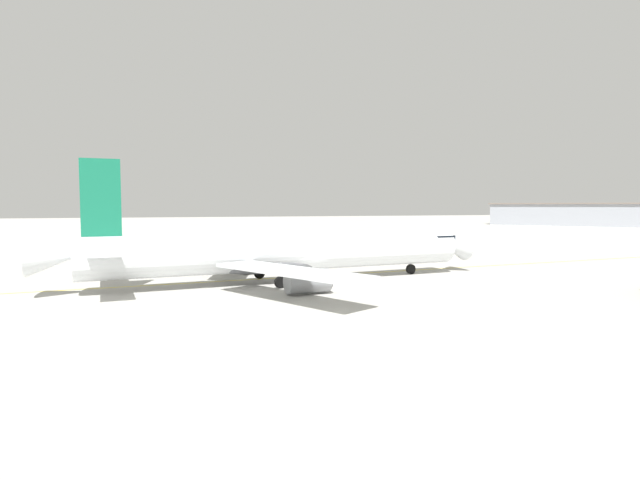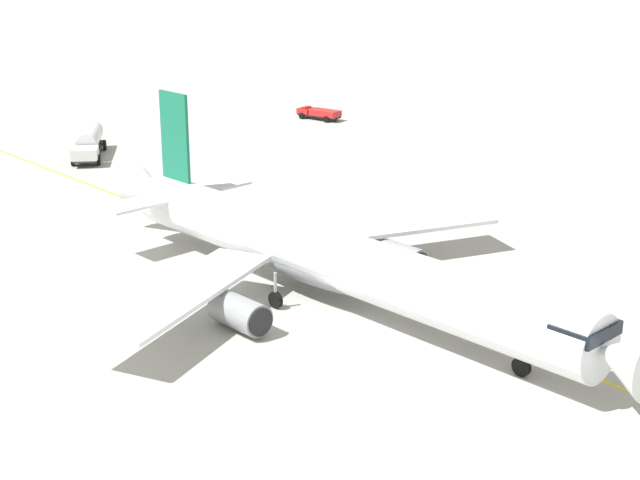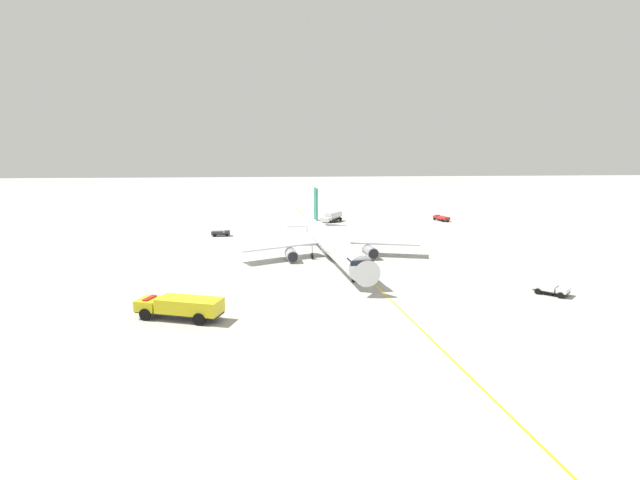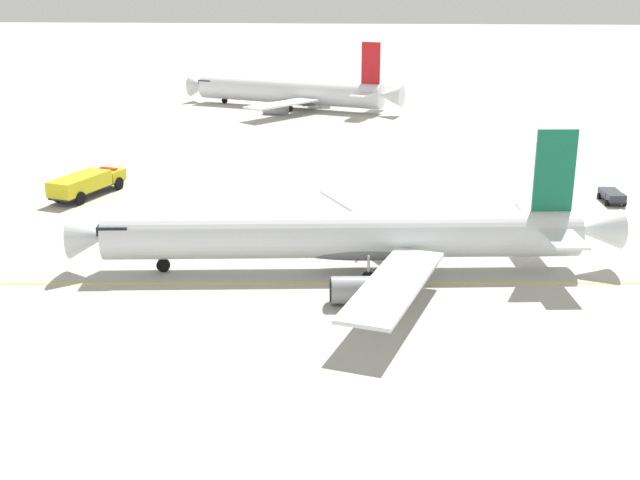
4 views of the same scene
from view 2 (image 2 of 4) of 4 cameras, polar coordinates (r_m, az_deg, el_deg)
ground_plane at (r=59.34m, az=1.05°, el=-4.77°), size 600.00×600.00×0.00m
airliner_main at (r=61.29m, az=0.45°, el=-1.10°), size 33.92×44.37×11.51m
fuel_tanker_truck at (r=102.39m, az=-13.56°, el=5.70°), size 7.17×9.47×2.87m
ops_pickup_truck at (r=118.56m, az=-0.06°, el=7.55°), size 3.28×5.83×1.41m
taxiway_centreline at (r=67.73m, az=-0.60°, el=-1.73°), size 9.33×144.67×0.01m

